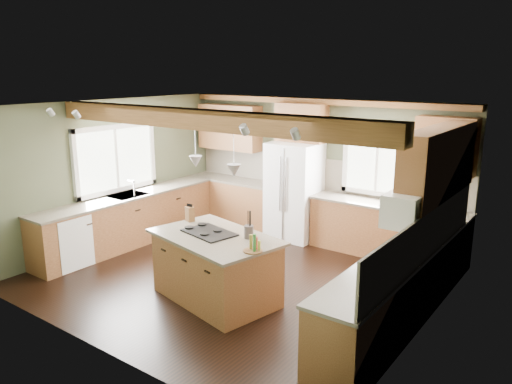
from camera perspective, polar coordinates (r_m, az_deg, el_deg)
The scene contains 37 objects.
floor at distance 7.76m, azimuth -2.26°, elevation -9.72°, with size 5.60×5.60×0.00m, color black.
ceiling at distance 7.13m, azimuth -2.46°, elevation 9.80°, with size 5.60×5.60×0.00m, color silver.
wall_back at distance 9.37m, azimuth 7.20°, elevation 2.68°, with size 5.60×5.60×0.00m, color #494F38.
wall_left at distance 9.30m, azimuth -15.99°, elevation 2.16°, with size 5.00×5.00×0.00m, color #494F38.
wall_right at distance 6.07m, azimuth 18.87°, elevation -4.22°, with size 5.00×5.00×0.00m, color #494F38.
ceiling_beam at distance 6.59m, azimuth -6.43°, elevation 8.25°, with size 5.55×0.26×0.26m, color #503217.
soffit_trim at distance 9.13m, azimuth 7.13°, elevation 10.23°, with size 5.55×0.20×0.10m, color #503217.
backsplash_back at distance 9.38m, azimuth 7.14°, elevation 2.12°, with size 5.58×0.03×0.58m, color brown.
backsplash_right at distance 6.15m, azimuth 18.82°, elevation -4.88°, with size 0.03×3.70×0.58m, color brown.
base_cab_back_left at distance 10.30m, azimuth -2.49°, elevation -1.11°, with size 2.02×0.60×0.88m, color brown.
counter_back_left at distance 10.19m, azimuth -2.52°, elevation 1.38°, with size 2.06×0.64×0.04m, color #4F473A.
base_cab_back_right at distance 8.72m, azimuth 14.66°, elevation -4.39°, with size 2.62×0.60×0.88m, color brown.
counter_back_right at distance 8.59m, azimuth 14.85°, elevation -1.47°, with size 2.66×0.64×0.04m, color #4F473A.
base_cab_left at distance 9.31m, azimuth -14.26°, elevation -3.19°, with size 0.60×3.70×0.88m, color brown.
counter_left at distance 9.19m, azimuth -14.43°, elevation -0.44°, with size 0.64×3.74×0.04m, color #4F473A.
base_cab_right at distance 6.51m, azimuth 15.85°, elevation -10.89°, with size 0.60×3.70×0.88m, color brown.
counter_right at distance 6.33m, azimuth 16.13°, elevation -7.10°, with size 0.64×3.74×0.04m, color #4F473A.
upper_cab_back_left at distance 10.24m, azimuth -3.02°, elevation 7.40°, with size 1.40×0.35×0.90m, color brown.
upper_cab_over_fridge at distance 9.25m, azimuth 5.19°, elevation 7.90°, with size 0.96×0.35×0.70m, color brown.
upper_cab_right at distance 6.81m, azimuth 20.22°, elevation 3.23°, with size 0.35×2.20×0.90m, color brown.
upper_cab_back_corner at distance 8.25m, azimuth 20.87°, elevation 4.92°, with size 0.90×0.35×0.90m, color brown.
window_left at distance 9.27m, azimuth -15.78°, elevation 3.71°, with size 0.04×1.60×1.05m, color white.
window_back at distance 8.82m, azimuth 13.73°, elevation 3.33°, with size 1.10×0.04×1.00m, color white.
sink at distance 9.19m, azimuth -14.43°, elevation -0.41°, with size 0.50×0.65×0.03m, color #262628.
faucet at distance 9.02m, azimuth -13.75°, elevation 0.31°, with size 0.02×0.02×0.28m, color #B2B2B7.
dishwasher at distance 8.59m, azimuth -20.89°, elevation -5.22°, with size 0.60×0.60×0.84m, color white.
oven at distance 5.44m, azimuth 10.69°, elevation -15.92°, with size 0.60×0.72×0.84m, color white.
microwave at distance 6.02m, azimuth 16.93°, elevation -1.74°, with size 0.40×0.70×0.38m, color white.
pendant_left at distance 6.86m, azimuth -6.91°, elevation 3.48°, with size 0.18×0.18×0.16m, color #B2B2B7.
pendant_right at distance 6.21m, azimuth -2.54°, elevation 2.46°, with size 0.18×0.18×0.16m, color #B2B2B7.
refrigerator at distance 9.29m, azimuth 4.37°, elevation 0.11°, with size 0.90×0.74×1.80m, color white.
island at distance 6.95m, azimuth -4.59°, elevation -8.75°, with size 1.65×1.01×0.88m, color brown.
island_top at distance 6.78m, azimuth -4.66°, elevation -5.16°, with size 1.76×1.12×0.04m, color #4F473A.
cooktop at distance 6.88m, azimuth -5.36°, elevation -4.64°, with size 0.72×0.48×0.02m, color black.
knife_block at distance 7.42m, azimuth -7.57°, elevation -2.51°, with size 0.13×0.10×0.22m, color brown.
utensil_crock at distance 6.64m, azimuth -0.82°, elevation -4.57°, with size 0.13×0.13×0.17m, color #38302D.
bottle_tray at distance 6.16m, azimuth -0.37°, elevation -5.82°, with size 0.24×0.24×0.22m, color #58361A, non-canonical shape.
Camera 1 is at (4.44, -5.56, 3.12)m, focal length 35.00 mm.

